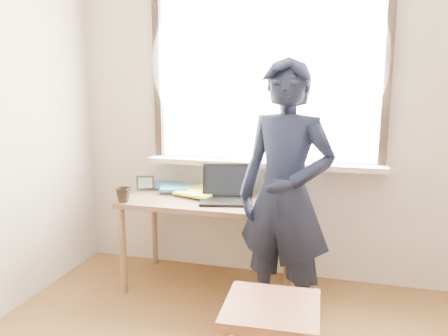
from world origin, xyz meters
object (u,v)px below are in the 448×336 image
(mug_white, at_px, (214,186))
(work_chair, at_px, (271,319))
(laptop, at_px, (227,193))
(mug_dark, at_px, (123,195))
(person, at_px, (285,197))
(desk, at_px, (212,208))

(mug_white, bearing_deg, work_chair, -62.04)
(work_chair, bearing_deg, mug_white, 117.96)
(laptop, xyz_separation_m, mug_dark, (-0.71, -0.24, -0.01))
(laptop, relative_size, person, 0.25)
(desk, height_order, laptop, laptop)
(mug_white, bearing_deg, mug_dark, -140.15)
(mug_white, xyz_separation_m, person, (0.63, -0.58, 0.10))
(mug_white, relative_size, work_chair, 0.28)
(mug_dark, xyz_separation_m, work_chair, (1.21, -0.79, -0.35))
(person, bearing_deg, work_chair, -71.07)
(laptop, distance_m, person, 0.60)
(mug_white, distance_m, work_chair, 1.46)
(desk, height_order, person, person)
(laptop, height_order, mug_white, laptop)
(laptop, height_order, person, person)
(person, bearing_deg, laptop, 158.70)
(mug_dark, distance_m, work_chair, 1.49)
(laptop, xyz_separation_m, person, (0.47, -0.36, 0.09))
(mug_dark, xyz_separation_m, person, (1.18, -0.12, 0.10))
(desk, bearing_deg, work_chair, -59.54)
(laptop, bearing_deg, mug_dark, -161.57)
(laptop, xyz_separation_m, work_chair, (0.50, -1.03, -0.36))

